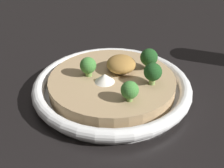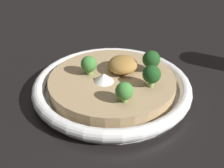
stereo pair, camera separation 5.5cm
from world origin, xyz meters
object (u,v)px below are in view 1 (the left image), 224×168
broccoli_back_right (88,66)px  broccoli_left (130,90)px  broccoli_front_left (153,72)px  broccoli_front_right (149,58)px  risotto_bowl (112,86)px

broccoli_back_right → broccoli_left: broccoli_back_right is taller
broccoli_front_left → broccoli_left: size_ratio=1.15×
broccoli_front_right → broccoli_left: size_ratio=1.18×
risotto_bowl → broccoli_back_right: size_ratio=8.08×
broccoli_front_left → broccoli_left: broccoli_front_left is taller
risotto_bowl → broccoli_front_left: bearing=-108.2°
risotto_bowl → broccoli_front_right: size_ratio=7.06×
broccoli_back_right → broccoli_left: (-0.09, -0.07, -0.00)m
broccoli_front_right → broccoli_back_right: broccoli_front_right is taller
broccoli_front_left → broccoli_front_right: bearing=-0.7°
broccoli_front_right → broccoli_back_right: size_ratio=1.14×
risotto_bowl → broccoli_front_left: broccoli_front_left is taller
broccoli_front_left → broccoli_back_right: bearing=74.2°
risotto_bowl → broccoli_left: 0.09m
broccoli_front_left → risotto_bowl: bearing=71.8°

